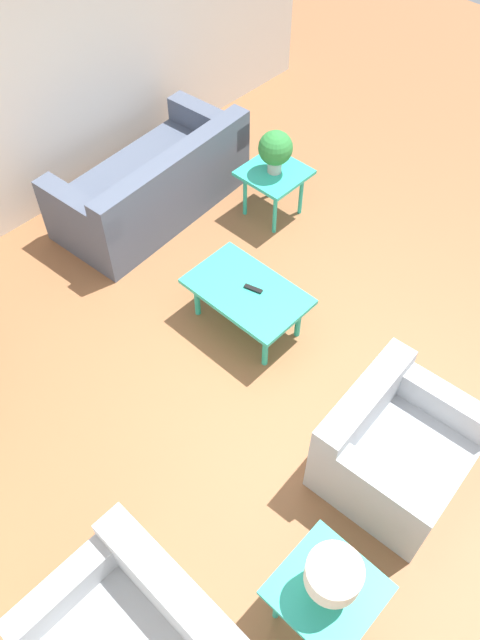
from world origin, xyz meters
TOP-DOWN VIEW (x-y plane):
  - ground_plane at (0.00, 0.00)m, footprint 14.00×14.00m
  - wall_right at (3.06, 0.00)m, footprint 0.12×7.20m
  - sofa at (2.18, -0.55)m, footprint 1.09×2.04m
  - armchair at (-1.21, 0.23)m, footprint 0.94×1.04m
  - coffee_table at (0.47, -0.08)m, footprint 1.00×0.62m
  - side_table_plant at (1.28, -1.32)m, footprint 0.58×0.58m
  - side_table_lamp at (-1.48, 1.35)m, footprint 0.58×0.58m
  - potted_plant at (1.28, -1.32)m, footprint 0.33×0.33m
  - table_lamp at (-1.48, 1.35)m, footprint 0.32×0.32m
  - remote_control at (0.44, -0.11)m, footprint 0.16×0.08m

SIDE VIEW (x-z plane):
  - ground_plane at x=0.00m, z-range 0.00..0.00m
  - armchair at x=-1.21m, z-range -0.08..0.68m
  - sofa at x=2.18m, z-range -0.10..0.73m
  - coffee_table at x=0.47m, z-range 0.17..0.62m
  - side_table_plant at x=1.28m, z-range 0.19..0.72m
  - side_table_lamp at x=-1.48m, z-range 0.19..0.72m
  - remote_control at x=0.44m, z-range 0.44..0.46m
  - table_lamp at x=-1.48m, z-range 0.59..0.95m
  - potted_plant at x=1.28m, z-range 0.56..0.99m
  - wall_right at x=3.06m, z-range 0.00..2.70m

